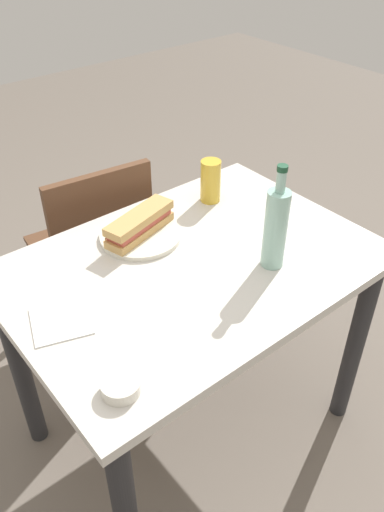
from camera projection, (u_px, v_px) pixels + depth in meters
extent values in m
plane|color=#6B6056|center=(192.00, 422.00, 1.91)|extent=(8.00, 8.00, 0.00)
cube|color=beige|center=(192.00, 266.00, 1.48)|extent=(1.04, 0.73, 0.03)
cylinder|color=#262628|center=(355.00, 343.00, 1.74)|extent=(0.06, 0.06, 0.72)
cylinder|color=#262628|center=(20.00, 368.00, 1.66)|extent=(0.06, 0.06, 0.72)
cylinder|color=#262628|center=(232.00, 258.00, 2.12)|extent=(0.06, 0.06, 0.72)
cube|color=brown|center=(89.00, 247.00, 2.06)|extent=(0.44, 0.44, 0.02)
cube|color=brown|center=(103.00, 225.00, 1.80)|extent=(0.38, 0.07, 0.40)
cylinder|color=brown|center=(115.00, 255.00, 2.39)|extent=(0.04, 0.04, 0.42)
cylinder|color=brown|center=(40.00, 281.00, 2.23)|extent=(0.04, 0.04, 0.42)
cylinder|color=brown|center=(153.00, 299.00, 2.14)|extent=(0.04, 0.04, 0.42)
cylinder|color=brown|center=(71.00, 332.00, 1.99)|extent=(0.04, 0.04, 0.42)
cylinder|color=silver|center=(141.00, 235.00, 1.56)|extent=(0.25, 0.25, 0.01)
cube|color=tan|center=(140.00, 230.00, 1.55)|extent=(0.25, 0.13, 0.02)
cube|color=#B74C3D|center=(140.00, 224.00, 1.53)|extent=(0.23, 0.12, 0.02)
cube|color=tan|center=(139.00, 218.00, 1.52)|extent=(0.25, 0.13, 0.02)
cube|color=silver|center=(135.00, 221.00, 1.60)|extent=(0.10, 0.04, 0.00)
cube|color=#59331E|center=(115.00, 234.00, 1.54)|extent=(0.08, 0.03, 0.01)
cylinder|color=#99C6B7|center=(275.00, 230.00, 1.39)|extent=(0.06, 0.06, 0.23)
cylinder|color=#99C6B7|center=(281.00, 182.00, 1.30)|extent=(0.03, 0.03, 0.06)
cylinder|color=#19472D|center=(283.00, 168.00, 1.28)|extent=(0.03, 0.03, 0.02)
cylinder|color=gold|center=(211.00, 181.00, 1.70)|extent=(0.07, 0.07, 0.14)
cylinder|color=silver|center=(121.00, 386.00, 1.10)|extent=(0.09, 0.09, 0.03)
cube|color=white|center=(61.00, 321.00, 1.27)|extent=(0.18, 0.18, 0.00)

